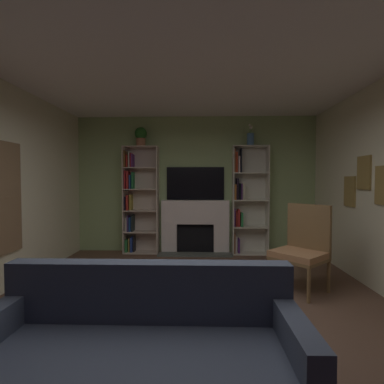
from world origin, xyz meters
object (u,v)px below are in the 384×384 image
object	(u,v)px
fireplace	(195,225)
vase_with_flowers	(250,139)
tv	(195,183)
armchair	(302,247)
potted_plant	(141,136)
couch	(141,366)
bookshelf_left	(137,200)
bookshelf_right	(245,199)

from	to	relation	value
fireplace	vase_with_flowers	size ratio (longest dim) A/B	3.38
tv	armchair	distance (m)	2.73
potted_plant	couch	bearing A→B (deg)	-78.44
fireplace	bookshelf_left	size ratio (longest dim) A/B	0.68
tv	bookshelf_left	world-z (taller)	bookshelf_left
bookshelf_right	potted_plant	world-z (taller)	potted_plant
fireplace	armchair	xyz separation A→B (m)	(1.49, -2.06, 0.03)
bookshelf_left	couch	distance (m)	4.44
vase_with_flowers	couch	size ratio (longest dim) A/B	0.21
vase_with_flowers	couch	distance (m)	4.87
potted_plant	tv	bearing A→B (deg)	6.22
bookshelf_right	vase_with_flowers	distance (m)	1.22
fireplace	armchair	distance (m)	2.55
bookshelf_left	armchair	size ratio (longest dim) A/B	1.88
tv	bookshelf_left	distance (m)	1.24
tv	fireplace	bearing A→B (deg)	-90.00
couch	tv	bearing A→B (deg)	86.93
armchair	bookshelf_right	bearing A→B (deg)	103.21
potted_plant	bookshelf_left	bearing A→B (deg)	157.78
bookshelf_left	bookshelf_right	distance (m)	2.20
bookshelf_left	bookshelf_right	size ratio (longest dim) A/B	1.00
couch	fireplace	bearing A→B (deg)	86.88
bookshelf_left	vase_with_flowers	xyz separation A→B (m)	(2.29, -0.04, 1.24)
tv	couch	world-z (taller)	tv
bookshelf_right	vase_with_flowers	bearing A→B (deg)	-19.24
bookshelf_right	armchair	distance (m)	2.16
tv	potted_plant	distance (m)	1.47
bookshelf_right	armchair	size ratio (longest dim) A/B	1.88
fireplace	bookshelf_right	size ratio (longest dim) A/B	0.68
potted_plant	couch	world-z (taller)	potted_plant
fireplace	potted_plant	distance (m)	2.13
fireplace	couch	world-z (taller)	fireplace
bookshelf_right	armchair	xyz separation A→B (m)	(0.48, -2.05, -0.51)
fireplace	couch	distance (m)	4.30
bookshelf_right	potted_plant	xyz separation A→B (m)	(-2.11, -0.03, 1.29)
tv	armchair	size ratio (longest dim) A/B	1.02
vase_with_flowers	armchair	distance (m)	2.68
bookshelf_left	vase_with_flowers	bearing A→B (deg)	-0.88
fireplace	tv	size ratio (longest dim) A/B	1.25
fireplace	bookshelf_right	world-z (taller)	bookshelf_right
fireplace	tv	bearing A→B (deg)	90.00
fireplace	armchair	world-z (taller)	armchair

